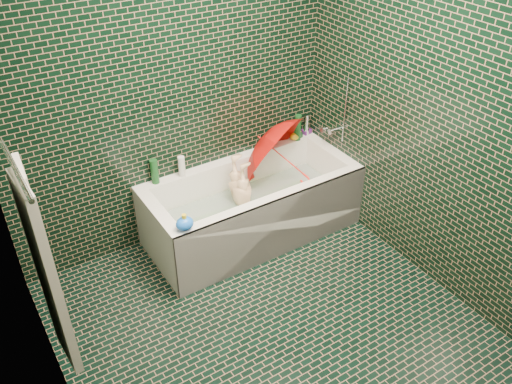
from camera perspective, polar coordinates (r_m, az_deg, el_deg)
floor at (r=3.77m, az=2.14°, el=-14.80°), size 2.80×2.80×0.00m
wall_back at (r=4.02m, az=-8.94°, el=10.57°), size 2.80×0.00×2.80m
wall_front at (r=2.23m, az=24.39°, el=-15.60°), size 2.80×0.00×2.80m
wall_left at (r=2.57m, az=-22.19°, el=-7.29°), size 0.00×2.80×2.80m
wall_right at (r=3.74m, az=19.39°, el=7.11°), size 0.00×2.80×2.80m
bathtub at (r=4.42m, az=-0.31°, el=-2.20°), size 1.70×0.75×0.55m
bath_mat at (r=4.47m, az=-0.43°, el=-2.66°), size 1.35×0.47×0.01m
water at (r=4.38m, az=-0.44°, el=-1.16°), size 1.48×0.53×0.00m
towel_rail at (r=2.58m, az=-23.99°, el=2.20°), size 0.02×0.58×0.02m
towel at (r=2.89m, az=-21.21°, el=-7.48°), size 0.08×0.44×1.12m
faucet at (r=4.55m, az=8.39°, el=6.87°), size 0.18×0.19×0.55m
child at (r=4.38m, az=-1.38°, el=-1.06°), size 0.83×0.38×0.22m
umbrella at (r=4.47m, az=3.03°, el=3.57°), size 0.92×1.02×0.99m
soap_bottle_a at (r=4.87m, az=5.35°, el=6.12°), size 0.10×0.10×0.23m
soap_bottle_b at (r=4.86m, az=5.59°, el=6.05°), size 0.09×0.10×0.18m
soap_bottle_c at (r=4.79m, az=4.35°, el=5.63°), size 0.18×0.18×0.18m
bottle_right_tall at (r=4.72m, az=4.43°, el=6.78°), size 0.07×0.07×0.23m
bottle_right_pump at (r=4.82m, az=5.32°, el=7.09°), size 0.07×0.07×0.19m
bottle_left_tall at (r=4.19m, az=-10.63°, el=2.14°), size 0.08×0.08×0.20m
bottle_left_short at (r=4.25m, az=-7.82°, el=2.68°), size 0.06×0.06×0.17m
rubber_duck at (r=4.75m, az=4.18°, el=5.95°), size 0.12×0.08×0.09m
bath_toy at (r=3.70m, az=-7.52°, el=-3.30°), size 0.15×0.13×0.12m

